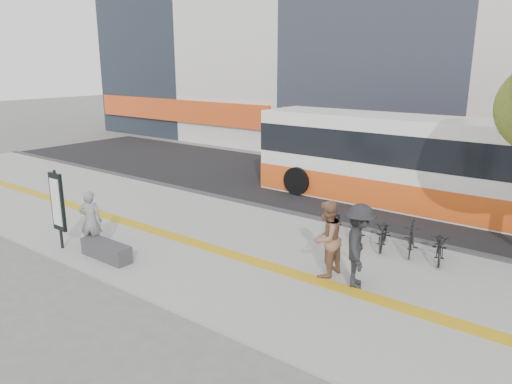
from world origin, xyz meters
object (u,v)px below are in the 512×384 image
Objects in this scene: bus at (416,165)px; pedestrian_dark at (359,246)px; bench at (106,250)px; signboard at (57,203)px; seated_woman at (91,221)px; pedestrian_tan at (326,239)px.

pedestrian_dark is at bearing -79.33° from bus.
bus is (4.53, 9.70, 1.24)m from bench.
bench is 0.73× the size of signboard.
bus is 7.28m from pedestrian_dark.
bus is 10.96m from seated_woman.
bench is 0.83× the size of pedestrian_dark.
seated_woman is 0.90× the size of pedestrian_tan.
pedestrian_dark is at bearing 23.57° from bench.
seated_woman is 7.10m from pedestrian_dark.
signboard is at bearing -3.23° from seated_woman.
seated_woman reaches higher than bench.
seated_woman is (-5.33, -9.56, -0.63)m from bus.
bench is at bearing 10.81° from signboard.
pedestrian_dark is (5.87, 2.56, 0.74)m from bench.
seated_woman is at bearing 84.92° from pedestrian_dark.
signboard is 1.02m from seated_woman.
pedestrian_tan is at bearing 23.72° from signboard.
bench is at bearing 88.55° from pedestrian_dark.
signboard is 0.19× the size of bus.
pedestrian_dark is at bearing 21.00° from signboard.
bench is at bearing -58.75° from pedestrian_tan.
seated_woman is 0.86× the size of pedestrian_dark.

